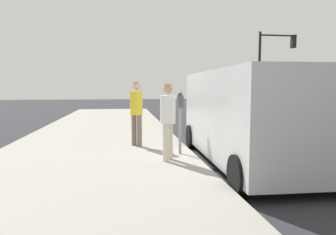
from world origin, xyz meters
name	(u,v)px	position (x,y,z in m)	size (l,w,h in m)	color
ground_plane	(225,153)	(0.00, 0.00, 0.00)	(80.00, 80.00, 0.00)	#2D2D33
sidewalk_slab	(94,154)	(3.50, 0.00, 0.07)	(5.00, 32.00, 0.15)	#9E998E
parking_meter_near	(180,112)	(1.35, 0.61, 1.18)	(0.14, 0.18, 1.52)	gray
pedestrian_in_white	(168,116)	(1.75, 1.26, 1.14)	(0.34, 0.34, 1.73)	beige
pedestrian_in_yellow	(136,109)	(2.36, -0.60, 1.20)	(0.34, 0.34, 1.81)	#726656
parked_van	(249,115)	(-0.15, 1.28, 1.15)	(2.23, 5.25, 2.15)	#BCBCC1
traffic_light_corner	(272,60)	(-6.52, -10.52, 3.52)	(2.48, 0.42, 5.20)	black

